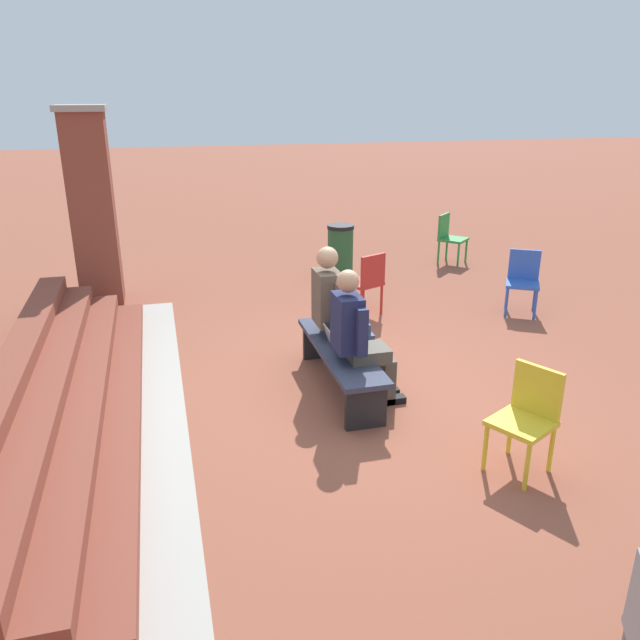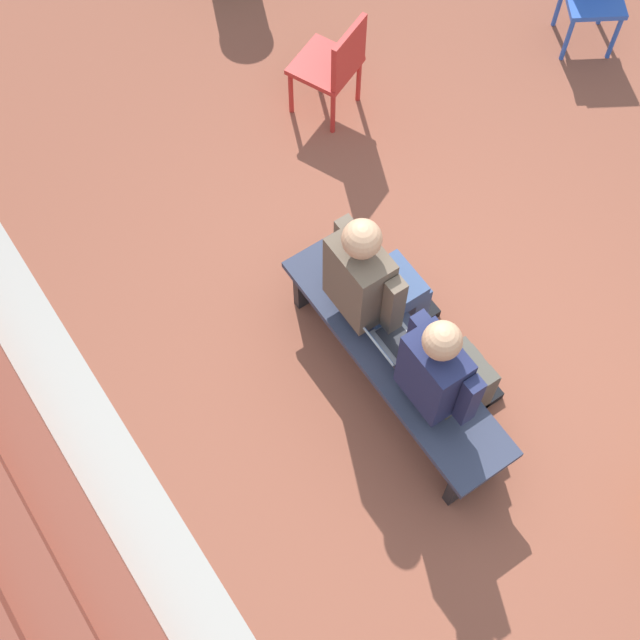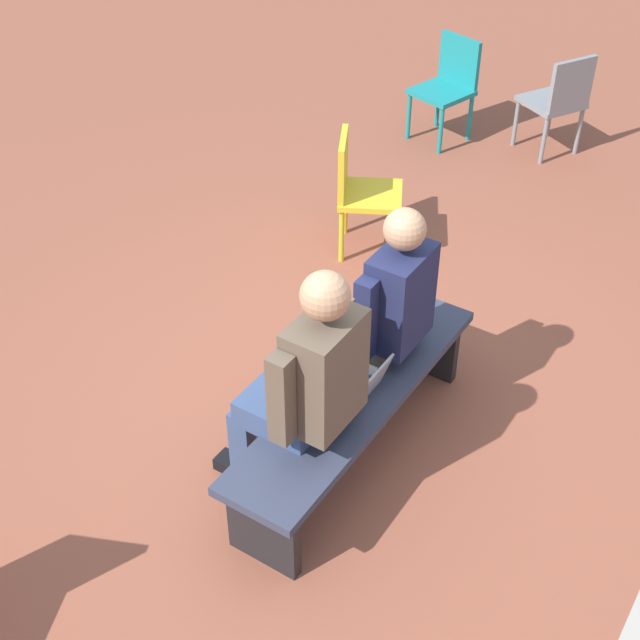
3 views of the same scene
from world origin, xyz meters
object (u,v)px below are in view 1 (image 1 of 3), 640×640
laptop (338,341)px  litter_bin (340,252)px  person_adult (337,308)px  plastic_chair_by_pillar (449,235)px  plastic_chair_far_right (528,413)px  plastic_chair_far_left (523,278)px  person_student (358,334)px  plastic_chair_mid_courtyard (367,280)px  bench (340,356)px

laptop → litter_bin: litter_bin is taller
person_adult → plastic_chair_by_pillar: size_ratio=1.64×
laptop → plastic_chair_by_pillar: size_ratio=0.38×
plastic_chair_far_right → plastic_chair_far_left: size_ratio=1.00×
person_student → person_adult: person_adult is taller
person_adult → plastic_chair_far_right: bearing=-155.5°
plastic_chair_far_left → plastic_chair_by_pillar: 2.64m
laptop → plastic_chair_far_left: (1.56, -3.02, -0.02)m
plastic_chair_far_right → litter_bin: bearing=-1.2°
plastic_chair_mid_courtyard → litter_bin: litter_bin is taller
laptop → plastic_chair_by_pillar: 5.29m
bench → person_adult: (0.35, -0.07, 0.38)m
laptop → litter_bin: (3.75, -1.13, -0.07)m
plastic_chair_by_pillar → person_student: bearing=145.5°
person_student → laptop: size_ratio=4.16×
laptop → plastic_chair_mid_courtyard: plastic_chair_mid_courtyard is taller
litter_bin → plastic_chair_mid_courtyard: bearing=175.0°
laptop → plastic_chair_far_right: (-1.73, -1.02, -0.02)m
plastic_chair_far_left → plastic_chair_far_right: bearing=148.8°
plastic_chair_mid_courtyard → litter_bin: (1.74, -0.15, -0.05)m
person_student → plastic_chair_far_right: bearing=-145.4°
bench → plastic_chair_mid_courtyard: bearing=-25.4°
plastic_chair_by_pillar → person_adult: bearing=141.0°
bench → laptop: size_ratio=5.62×
person_adult → plastic_chair_far_right: (-2.05, -0.94, -0.25)m
plastic_chair_far_right → person_adult: bearing=24.5°
laptop → person_student: bearing=-168.0°
person_adult → plastic_chair_mid_courtyard: person_adult is taller
plastic_chair_far_right → litter_bin: size_ratio=0.98×
plastic_chair_by_pillar → plastic_chair_mid_courtyard: bearing=134.3°
bench → plastic_chair_far_left: 3.40m
plastic_chair_far_left → bench: bearing=118.0°
plastic_chair_by_pillar → litter_bin: (-0.45, 2.09, -0.05)m
person_adult → bench: bearing=168.7°
plastic_chair_mid_courtyard → plastic_chair_far_right: bearing=-179.4°
person_student → laptop: 0.44m
plastic_chair_mid_courtyard → litter_bin: 1.74m
bench → litter_bin: (3.78, -1.12, 0.08)m
bench → person_student: person_student is taller
bench → plastic_chair_by_pillar: plastic_chair_by_pillar is taller
bench → person_adult: size_ratio=1.30×
laptop → plastic_chair_far_right: bearing=-149.6°
bench → person_adult: 0.52m
bench → laptop: bearing=20.6°
person_adult → plastic_chair_far_left: person_adult is taller
person_student → plastic_chair_far_right: 1.67m
plastic_chair_far_right → plastic_chair_mid_courtyard: bearing=0.6°
person_student → plastic_chair_mid_courtyard: bearing=-20.7°
person_adult → plastic_chair_by_pillar: bearing=-39.0°
bench → laptop: 0.15m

